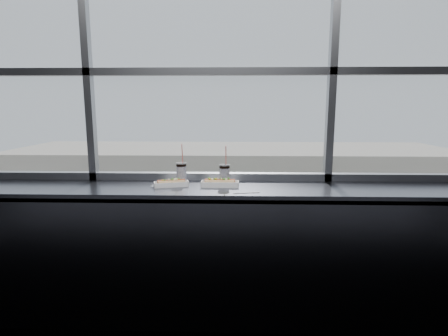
{
  "coord_description": "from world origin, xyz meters",
  "views": [
    {
      "loc": [
        0.21,
        -1.43,
        1.71
      ],
      "look_at": [
        0.13,
        1.23,
        1.25
      ],
      "focal_mm": 28.0,
      "sensor_mm": 36.0,
      "label": 1
    }
  ],
  "objects_px": {
    "car_near_d": "(353,309)",
    "car_far_c": "(369,253)",
    "wrapper": "(156,186)",
    "loose_straw": "(246,193)",
    "pedestrian_d": "(315,235)",
    "car_near_b": "(144,304)",
    "tree_center": "(252,205)",
    "soda_cup_left": "(181,172)",
    "hotdog_tray_right": "(220,183)",
    "pedestrian_b": "(235,237)",
    "car_far_b": "(266,251)",
    "hotdog_tray_left": "(171,183)",
    "soda_cup_right": "(224,174)",
    "car_near_c": "(260,306)",
    "tree_left": "(144,214)",
    "car_far_a": "(102,248)",
    "tree_right": "(340,215)"
  },
  "relations": [
    {
      "from": "hotdog_tray_left",
      "to": "tree_right",
      "type": "bearing_deg",
      "value": 55.06
    },
    {
      "from": "car_near_d",
      "to": "tree_left",
      "type": "distance_m",
      "value": 19.64
    },
    {
      "from": "wrapper",
      "to": "car_near_c",
      "type": "xyz_separation_m",
      "value": [
        2.19,
        16.29,
        -10.99
      ]
    },
    {
      "from": "soda_cup_right",
      "to": "tree_right",
      "type": "height_order",
      "value": "soda_cup_right"
    },
    {
      "from": "loose_straw",
      "to": "pedestrian_d",
      "type": "bearing_deg",
      "value": 63.25
    },
    {
      "from": "hotdog_tray_left",
      "to": "car_near_c",
      "type": "bearing_deg",
      "value": 67.56
    },
    {
      "from": "soda_cup_right",
      "to": "car_far_b",
      "type": "xyz_separation_m",
      "value": [
        2.72,
        24.23,
        -11.07
      ]
    },
    {
      "from": "pedestrian_d",
      "to": "tree_right",
      "type": "distance_m",
      "value": 2.86
    },
    {
      "from": "loose_straw",
      "to": "car_near_b",
      "type": "height_order",
      "value": "loose_straw"
    },
    {
      "from": "tree_center",
      "to": "tree_left",
      "type": "bearing_deg",
      "value": -180.0
    },
    {
      "from": "soda_cup_left",
      "to": "wrapper",
      "type": "height_order",
      "value": "soda_cup_left"
    },
    {
      "from": "car_far_a",
      "to": "tree_center",
      "type": "relative_size",
      "value": 1.2
    },
    {
      "from": "car_near_d",
      "to": "tree_right",
      "type": "distance_m",
      "value": 12.43
    },
    {
      "from": "soda_cup_left",
      "to": "car_near_b",
      "type": "height_order",
      "value": "soda_cup_left"
    },
    {
      "from": "car_far_b",
      "to": "pedestrian_d",
      "type": "relative_size",
      "value": 3.22
    },
    {
      "from": "car_near_d",
      "to": "car_far_c",
      "type": "bearing_deg",
      "value": -32.0
    },
    {
      "from": "car_near_c",
      "to": "car_near_b",
      "type": "bearing_deg",
      "value": 93.62
    },
    {
      "from": "tree_left",
      "to": "hotdog_tray_right",
      "type": "bearing_deg",
      "value": -73.66
    },
    {
      "from": "hotdog_tray_left",
      "to": "hotdog_tray_right",
      "type": "bearing_deg",
      "value": -14.01
    },
    {
      "from": "soda_cup_left",
      "to": "tree_left",
      "type": "distance_m",
      "value": 30.7
    },
    {
      "from": "soda_cup_right",
      "to": "loose_straw",
      "type": "xyz_separation_m",
      "value": [
        0.17,
        -0.24,
        -0.09
      ]
    },
    {
      "from": "hotdog_tray_right",
      "to": "pedestrian_b",
      "type": "height_order",
      "value": "hotdog_tray_right"
    },
    {
      "from": "hotdog_tray_right",
      "to": "tree_left",
      "type": "bearing_deg",
      "value": 107.24
    },
    {
      "from": "hotdog_tray_left",
      "to": "tree_center",
      "type": "height_order",
      "value": "hotdog_tray_left"
    },
    {
      "from": "car_near_d",
      "to": "car_near_b",
      "type": "xyz_separation_m",
      "value": [
        -12.36,
        0.0,
        0.11
      ]
    },
    {
      "from": "tree_right",
      "to": "loose_straw",
      "type": "bearing_deg",
      "value": -108.56
    },
    {
      "from": "wrapper",
      "to": "hotdog_tray_left",
      "type": "bearing_deg",
      "value": 9.58
    },
    {
      "from": "car_near_d",
      "to": "car_far_a",
      "type": "bearing_deg",
      "value": 59.99
    },
    {
      "from": "hotdog_tray_left",
      "to": "soda_cup_right",
      "type": "bearing_deg",
      "value": -9.24
    },
    {
      "from": "wrapper",
      "to": "car_far_c",
      "type": "bearing_deg",
      "value": 64.56
    },
    {
      "from": "soda_cup_left",
      "to": "car_near_c",
      "type": "distance_m",
      "value": 19.69
    },
    {
      "from": "car_far_a",
      "to": "pedestrian_d",
      "type": "relative_size",
      "value": 3.44
    },
    {
      "from": "car_near_b",
      "to": "tree_center",
      "type": "relative_size",
      "value": 1.15
    },
    {
      "from": "soda_cup_left",
      "to": "tree_left",
      "type": "bearing_deg",
      "value": 105.8
    },
    {
      "from": "car_near_c",
      "to": "hotdog_tray_left",
      "type": "bearing_deg",
      "value": 176.38
    },
    {
      "from": "soda_cup_left",
      "to": "pedestrian_d",
      "type": "xyz_separation_m",
      "value": [
        7.98,
        28.22,
        -11.16
      ]
    },
    {
      "from": "soda_cup_left",
      "to": "soda_cup_right",
      "type": "relative_size",
      "value": 1.0
    },
    {
      "from": "loose_straw",
      "to": "tree_left",
      "type": "distance_m",
      "value": 31.11
    },
    {
      "from": "soda_cup_right",
      "to": "car_far_a",
      "type": "relative_size",
      "value": 0.05
    },
    {
      "from": "soda_cup_right",
      "to": "wrapper",
      "type": "bearing_deg",
      "value": -173.23
    },
    {
      "from": "car_far_c",
      "to": "tree_right",
      "type": "distance_m",
      "value": 4.6
    },
    {
      "from": "pedestrian_d",
      "to": "tree_left",
      "type": "relative_size",
      "value": 0.47
    },
    {
      "from": "hotdog_tray_left",
      "to": "soda_cup_left",
      "type": "bearing_deg",
      "value": 47.38
    },
    {
      "from": "soda_cup_left",
      "to": "car_far_a",
      "type": "height_order",
      "value": "soda_cup_left"
    },
    {
      "from": "soda_cup_right",
      "to": "wrapper",
      "type": "xyz_separation_m",
      "value": [
        -0.53,
        -0.06,
        -0.08
      ]
    },
    {
      "from": "tree_center",
      "to": "soda_cup_left",
      "type": "bearing_deg",
      "value": -94.15
    },
    {
      "from": "car_far_a",
      "to": "pedestrian_d",
      "type": "distance_m",
      "value": 18.88
    },
    {
      "from": "hotdog_tray_left",
      "to": "pedestrian_b",
      "type": "distance_m",
      "value": 29.77
    },
    {
      "from": "car_near_d",
      "to": "pedestrian_d",
      "type": "xyz_separation_m",
      "value": [
        0.51,
        12.07,
        -0.0
      ]
    },
    {
      "from": "hotdog_tray_right",
      "to": "car_near_b",
      "type": "xyz_separation_m",
      "value": [
        -5.22,
        16.26,
        -10.98
      ]
    }
  ]
}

